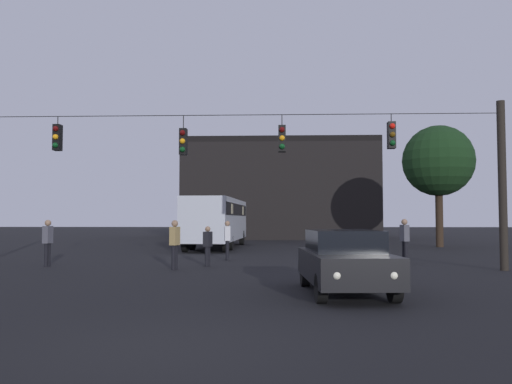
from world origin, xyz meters
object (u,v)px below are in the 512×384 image
(city_bus, at_px, (217,218))
(pedestrian_near_bus, at_px, (48,240))
(pedestrian_crossing_center, at_px, (175,241))
(pedestrian_crossing_right, at_px, (405,238))
(pedestrian_trailing, at_px, (227,238))
(tree_left_silhouette, at_px, (438,161))
(pedestrian_crossing_left, at_px, (208,244))
(car_near_right, at_px, (344,260))

(city_bus, height_order, pedestrian_near_bus, city_bus)
(city_bus, height_order, pedestrian_crossing_center, city_bus)
(city_bus, height_order, pedestrian_crossing_right, city_bus)
(pedestrian_crossing_center, height_order, pedestrian_trailing, pedestrian_crossing_center)
(city_bus, distance_m, pedestrian_trailing, 9.79)
(pedestrian_crossing_center, xyz_separation_m, pedestrian_near_bus, (-5.06, 1.10, 0.01))
(pedestrian_trailing, bearing_deg, city_bus, 99.06)
(pedestrian_trailing, bearing_deg, pedestrian_crossing_center, -108.72)
(pedestrian_near_bus, bearing_deg, pedestrian_trailing, 26.27)
(tree_left_silhouette, bearing_deg, pedestrian_crossing_left, -132.44)
(city_bus, distance_m, car_near_right, 20.42)
(car_near_right, height_order, tree_left_silhouette, tree_left_silhouette)
(pedestrian_crossing_right, bearing_deg, tree_left_silhouette, 67.44)
(city_bus, xyz_separation_m, pedestrian_trailing, (1.53, -9.63, -0.90))
(pedestrian_crossing_center, height_order, pedestrian_near_bus, pedestrian_near_bus)
(pedestrian_crossing_left, bearing_deg, pedestrian_crossing_right, 12.02)
(car_near_right, distance_m, pedestrian_crossing_right, 9.45)
(city_bus, xyz_separation_m, pedestrian_crossing_center, (0.07, -13.96, -0.87))
(pedestrian_crossing_center, distance_m, pedestrian_crossing_right, 9.29)
(pedestrian_crossing_left, height_order, pedestrian_near_bus, pedestrian_near_bus)
(city_bus, xyz_separation_m, pedestrian_crossing_left, (1.06, -12.60, -1.02))
(pedestrian_near_bus, xyz_separation_m, pedestrian_trailing, (6.53, 3.22, -0.03))
(pedestrian_crossing_center, xyz_separation_m, pedestrian_trailing, (1.47, 4.32, -0.03))
(car_near_right, height_order, pedestrian_trailing, pedestrian_trailing)
(car_near_right, xyz_separation_m, pedestrian_near_bus, (-10.31, 6.84, 0.21))
(tree_left_silhouette, bearing_deg, pedestrian_crossing_right, -112.56)
(city_bus, relative_size, pedestrian_near_bus, 6.30)
(pedestrian_trailing, bearing_deg, tree_left_silhouette, 41.94)
(pedestrian_crossing_right, bearing_deg, pedestrian_near_bus, -172.12)
(pedestrian_crossing_left, bearing_deg, pedestrian_trailing, 80.98)
(city_bus, height_order, tree_left_silhouette, tree_left_silhouette)
(pedestrian_crossing_right, bearing_deg, pedestrian_crossing_left, -167.98)
(car_near_right, relative_size, tree_left_silhouette, 0.57)
(pedestrian_near_bus, bearing_deg, pedestrian_crossing_left, 2.43)
(city_bus, bearing_deg, pedestrian_crossing_left, -85.17)
(pedestrian_crossing_left, bearing_deg, tree_left_silhouette, 47.56)
(pedestrian_crossing_center, relative_size, tree_left_silhouette, 0.22)
(pedestrian_crossing_left, height_order, tree_left_silhouette, tree_left_silhouette)
(car_near_right, bearing_deg, pedestrian_crossing_right, 67.98)
(car_near_right, distance_m, pedestrian_crossing_left, 8.27)
(pedestrian_crossing_left, bearing_deg, pedestrian_crossing_center, -126.19)
(car_near_right, relative_size, pedestrian_near_bus, 2.52)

